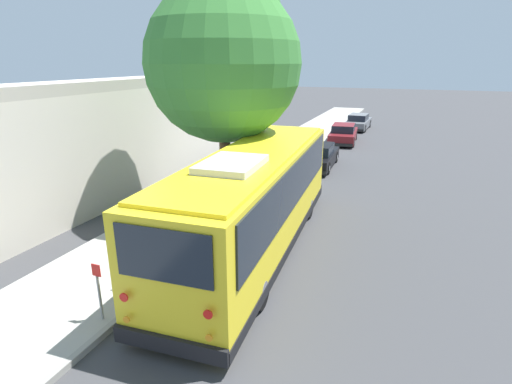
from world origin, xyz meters
The scene contains 11 objects.
ground_plane centered at (0.00, 0.00, 0.00)m, with size 160.00×160.00×0.00m, color #3D3D3F.
sidewalk_slab centered at (0.00, 3.23, 0.07)m, with size 80.00×3.45×0.15m, color #A3A099.
curb_strip centered at (0.00, 1.43, 0.07)m, with size 80.00×0.14×0.15m, color gray.
shuttle_bus centered at (0.80, -0.04, 1.74)m, with size 10.82×3.24×3.26m.
parked_sedan_black centered at (11.46, 0.40, 0.59)m, with size 4.44×1.79×1.28m.
parked_sedan_maroon centered at (18.87, 0.31, 0.62)m, with size 4.65×2.07×1.33m.
parked_sedan_gray centered at (25.29, 0.13, 0.60)m, with size 4.61×1.82×1.29m.
street_tree centered at (3.72, 2.27, 5.89)m, with size 5.54×5.54×8.96m.
sign_post_near centered at (-3.96, 1.73, 0.85)m, with size 0.06×0.22×1.35m.
sign_post_far centered at (-2.61, 1.73, 0.85)m, with size 0.06×0.22×1.36m.
building_backdrop centered at (6.54, 10.90, 2.26)m, with size 22.87×8.79×4.90m.
Camera 1 is at (-9.74, -4.20, 5.61)m, focal length 28.00 mm.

